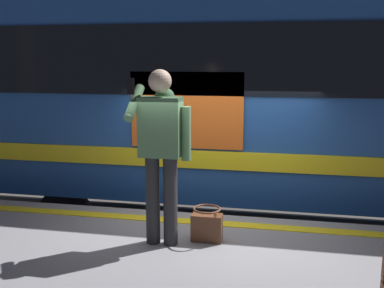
% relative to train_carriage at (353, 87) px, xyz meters
% --- Properties ---
extents(safety_line, '(16.49, 0.16, 0.01)m').
position_rel_train_carriage_xyz_m(safety_line, '(1.81, 2.34, -1.41)').
color(safety_line, yellow).
rests_on(safety_line, platform).
extents(track_rail_near, '(21.87, 0.08, 0.16)m').
position_rel_train_carriage_xyz_m(track_rail_near, '(1.81, 0.71, -2.40)').
color(track_rail_near, slate).
rests_on(track_rail_near, ground).
extents(track_rail_far, '(21.87, 0.08, 0.16)m').
position_rel_train_carriage_xyz_m(track_rail_far, '(1.81, -0.72, -2.40)').
color(track_rail_far, slate).
rests_on(track_rail_far, ground).
extents(train_carriage, '(12.85, 2.89, 3.89)m').
position_rel_train_carriage_xyz_m(train_carriage, '(0.00, 0.00, 0.00)').
color(train_carriage, '#1E478C').
rests_on(train_carriage, ground).
extents(passenger, '(0.57, 0.55, 1.73)m').
position_rel_train_carriage_xyz_m(passenger, '(2.17, 2.98, -0.39)').
color(passenger, '#262628').
rests_on(passenger, platform).
extents(handbag, '(0.31, 0.28, 0.35)m').
position_rel_train_carriage_xyz_m(handbag, '(1.74, 2.84, -1.25)').
color(handbag, '#59331E').
rests_on(handbag, platform).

